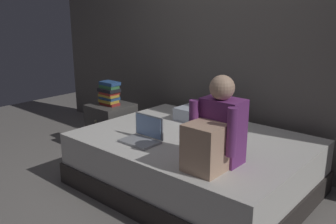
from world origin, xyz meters
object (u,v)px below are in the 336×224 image
Objects in this scene: person_sitting at (216,132)px; book_stack at (109,93)px; bed at (193,162)px; laptop at (143,135)px; pillow at (205,115)px; nightstand at (112,127)px.

book_stack is at bearing 163.90° from person_sitting.
laptop is (-0.26, -0.37, 0.30)m from bed.
pillow is at bearing 16.25° from book_stack.
laptop is (-0.74, 0.01, -0.20)m from person_sitting.
pillow is at bearing 15.45° from nightstand.
pillow is 2.10× the size of book_stack.
nightstand is (-1.30, 0.14, 0.03)m from bed.
pillow is at bearing 113.24° from bed.
person_sitting is 1.85m from book_stack.
book_stack is (-1.77, 0.51, -0.06)m from person_sitting.
person_sitting is (1.78, -0.53, 0.47)m from nightstand.
nightstand is 0.40m from book_stack.
laptop is at bearing -26.42° from nightstand.
pillow reaches higher than bed.
pillow is (-0.19, 0.45, 0.31)m from bed.
pillow is at bearing 85.47° from laptop.
nightstand is 0.96× the size of pillow.
nightstand is 1.68× the size of laptop.
nightstand is at bearing 173.67° from bed.
laptop is (1.04, -0.52, 0.27)m from nightstand.
bed is at bearing 55.30° from laptop.
book_stack is (-1.10, -0.32, 0.12)m from pillow.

